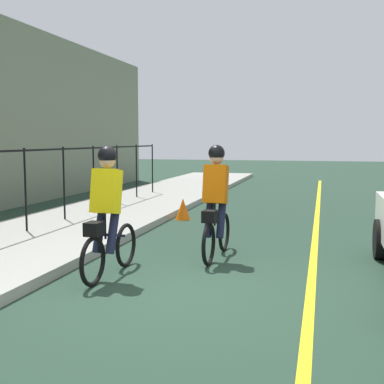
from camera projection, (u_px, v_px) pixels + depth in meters
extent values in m
plane|color=#22392B|center=(181.00, 291.00, 6.35)|extent=(80.00, 80.00, 0.00)
cube|color=yellow|center=(310.00, 301.00, 5.94)|extent=(36.00, 0.12, 0.01)
cylinder|color=black|center=(25.00, 190.00, 9.59)|extent=(0.04, 0.04, 1.60)
cylinder|color=black|center=(64.00, 183.00, 11.01)|extent=(0.04, 0.04, 1.60)
cylinder|color=black|center=(94.00, 178.00, 12.43)|extent=(0.04, 0.04, 1.60)
cylinder|color=black|center=(117.00, 174.00, 13.86)|extent=(0.04, 0.04, 1.60)
cylinder|color=black|center=(136.00, 171.00, 15.28)|extent=(0.04, 0.04, 1.60)
cylinder|color=black|center=(152.00, 168.00, 16.70)|extent=(0.04, 0.04, 1.60)
torus|color=black|center=(224.00, 232.00, 8.58)|extent=(0.66, 0.08, 0.66)
torus|color=black|center=(209.00, 244.00, 7.58)|extent=(0.66, 0.08, 0.66)
cube|color=black|center=(217.00, 222.00, 8.05)|extent=(0.93, 0.07, 0.24)
cylinder|color=black|center=(215.00, 214.00, 7.89)|extent=(0.03, 0.03, 0.35)
cube|color=#D96104|center=(216.00, 184.00, 7.89)|extent=(0.35, 0.37, 0.63)
sphere|color=tan|center=(217.00, 157.00, 7.89)|extent=(0.22, 0.22, 0.22)
sphere|color=black|center=(217.00, 153.00, 7.89)|extent=(0.26, 0.26, 0.26)
cylinder|color=#191E38|center=(209.00, 217.00, 7.95)|extent=(0.34, 0.13, 0.65)
cylinder|color=#191E38|center=(221.00, 218.00, 7.90)|extent=(0.34, 0.13, 0.65)
cube|color=black|center=(210.00, 216.00, 7.58)|extent=(0.25, 0.21, 0.18)
torus|color=black|center=(126.00, 245.00, 7.51)|extent=(0.66, 0.08, 0.66)
torus|color=black|center=(93.00, 261.00, 6.51)|extent=(0.66, 0.08, 0.66)
cube|color=black|center=(110.00, 235.00, 6.98)|extent=(0.93, 0.07, 0.24)
cylinder|color=black|center=(105.00, 226.00, 6.82)|extent=(0.03, 0.03, 0.35)
cube|color=yellow|center=(106.00, 191.00, 6.82)|extent=(0.35, 0.37, 0.63)
sphere|color=tan|center=(107.00, 160.00, 6.83)|extent=(0.22, 0.22, 0.22)
sphere|color=black|center=(107.00, 155.00, 6.82)|extent=(0.26, 0.26, 0.26)
cylinder|color=#191E38|center=(100.00, 229.00, 6.89)|extent=(0.34, 0.13, 0.65)
cylinder|color=#191E38|center=(113.00, 230.00, 6.83)|extent=(0.34, 0.13, 0.65)
cube|color=black|center=(94.00, 229.00, 6.51)|extent=(0.25, 0.21, 0.18)
cylinder|color=black|center=(382.00, 239.00, 8.00)|extent=(0.64, 0.22, 0.64)
cone|color=#FE6509|center=(183.00, 209.00, 11.94)|extent=(0.36, 0.36, 0.51)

